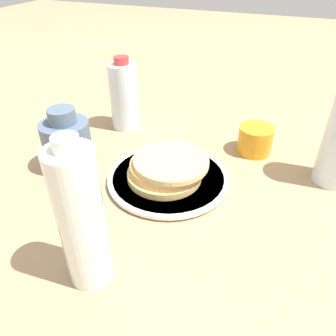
{
  "coord_description": "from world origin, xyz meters",
  "views": [
    {
      "loc": [
        0.17,
        -0.51,
        0.42
      ],
      "look_at": [
        -0.03,
        -0.0,
        0.03
      ],
      "focal_mm": 35.0,
      "sensor_mm": 36.0,
      "label": 1
    }
  ],
  "objects_px": {
    "plate": "(168,178)",
    "water_bottle_near": "(81,220)",
    "cream_jug": "(67,143)",
    "juice_glass": "(255,140)",
    "water_bottle_far": "(124,96)",
    "pancake_stack": "(167,168)"
  },
  "relations": [
    {
      "from": "water_bottle_near",
      "to": "water_bottle_far",
      "type": "height_order",
      "value": "water_bottle_near"
    },
    {
      "from": "plate",
      "to": "water_bottle_far",
      "type": "height_order",
      "value": "water_bottle_far"
    },
    {
      "from": "water_bottle_far",
      "to": "pancake_stack",
      "type": "bearing_deg",
      "value": -44.2
    },
    {
      "from": "juice_glass",
      "to": "water_bottle_far",
      "type": "xyz_separation_m",
      "value": [
        -0.35,
        0.01,
        0.05
      ]
    },
    {
      "from": "water_bottle_far",
      "to": "juice_glass",
      "type": "bearing_deg",
      "value": -0.92
    },
    {
      "from": "plate",
      "to": "pancake_stack",
      "type": "distance_m",
      "value": 0.03
    },
    {
      "from": "water_bottle_far",
      "to": "plate",
      "type": "bearing_deg",
      "value": -43.94
    },
    {
      "from": "plate",
      "to": "water_bottle_near",
      "type": "xyz_separation_m",
      "value": [
        -0.02,
        -0.26,
        0.11
      ]
    },
    {
      "from": "cream_jug",
      "to": "water_bottle_far",
      "type": "bearing_deg",
      "value": 83.87
    },
    {
      "from": "pancake_stack",
      "to": "water_bottle_near",
      "type": "distance_m",
      "value": 0.27
    },
    {
      "from": "water_bottle_near",
      "to": "juice_glass",
      "type": "bearing_deg",
      "value": 69.29
    },
    {
      "from": "cream_jug",
      "to": "water_bottle_near",
      "type": "distance_m",
      "value": 0.31
    },
    {
      "from": "pancake_stack",
      "to": "juice_glass",
      "type": "distance_m",
      "value": 0.24
    },
    {
      "from": "cream_jug",
      "to": "water_bottle_far",
      "type": "distance_m",
      "value": 0.22
    },
    {
      "from": "cream_jug",
      "to": "plate",
      "type": "bearing_deg",
      "value": 7.52
    },
    {
      "from": "cream_jug",
      "to": "water_bottle_near",
      "type": "height_order",
      "value": "water_bottle_near"
    },
    {
      "from": "juice_glass",
      "to": "water_bottle_far",
      "type": "bearing_deg",
      "value": 179.08
    },
    {
      "from": "cream_jug",
      "to": "water_bottle_far",
      "type": "xyz_separation_m",
      "value": [
        0.02,
        0.22,
        0.03
      ]
    },
    {
      "from": "plate",
      "to": "water_bottle_near",
      "type": "bearing_deg",
      "value": -94.53
    },
    {
      "from": "water_bottle_far",
      "to": "water_bottle_near",
      "type": "bearing_deg",
      "value": -68.61
    },
    {
      "from": "cream_jug",
      "to": "pancake_stack",
      "type": "bearing_deg",
      "value": 7.41
    },
    {
      "from": "cream_jug",
      "to": "juice_glass",
      "type": "bearing_deg",
      "value": 30.11
    }
  ]
}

